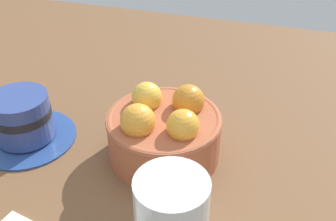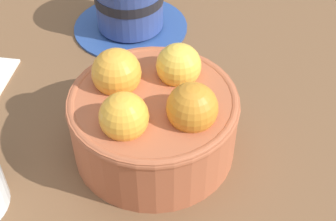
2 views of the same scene
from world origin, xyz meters
TOP-DOWN VIEW (x-y plane):
  - ground_plane at (0.00, 0.00)cm, footprint 129.00×99.54cm
  - terracotta_bowl at (0.01, 0.01)cm, footprint 15.01×15.01cm
  - coffee_cup at (19.83, 2.49)cm, footprint 13.87×13.87cm

SIDE VIEW (x-z plane):
  - ground_plane at x=0.00cm, z-range -4.10..0.00cm
  - coffee_cup at x=19.83cm, z-range -0.29..6.81cm
  - terracotta_bowl at x=0.01cm, z-range -0.62..8.85cm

